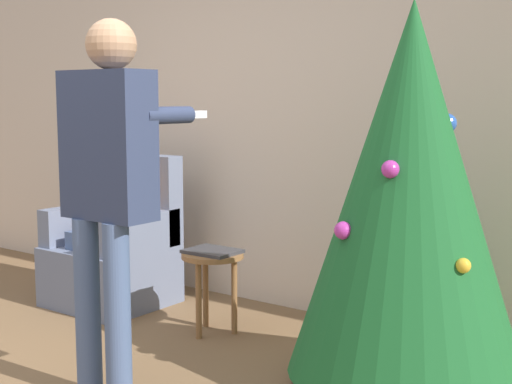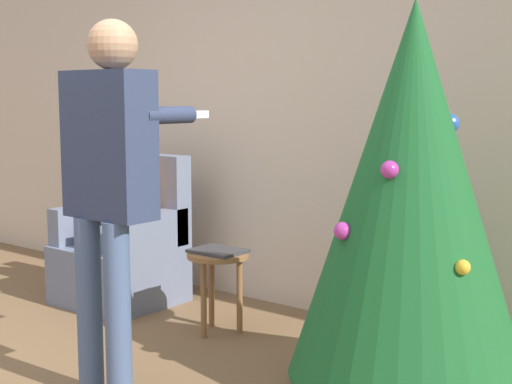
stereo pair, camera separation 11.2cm
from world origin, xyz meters
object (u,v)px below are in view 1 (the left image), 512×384
(christmas_tree, at_px, (409,191))
(side_stool, at_px, (213,268))
(person_seated, at_px, (112,208))
(person_standing, at_px, (108,173))
(armchair, at_px, (116,253))

(christmas_tree, xyz_separation_m, side_stool, (-1.30, 0.13, -0.57))
(person_seated, distance_m, side_stool, 0.99)
(christmas_tree, height_order, person_standing, christmas_tree)
(person_seated, height_order, person_standing, person_standing)
(person_standing, xyz_separation_m, side_stool, (-0.21, 0.98, -0.66))
(armchair, distance_m, person_seated, 0.32)
(side_stool, bearing_deg, person_standing, -78.19)
(christmas_tree, height_order, armchair, christmas_tree)
(person_seated, bearing_deg, armchair, 90.00)
(christmas_tree, distance_m, person_standing, 1.39)
(person_seated, bearing_deg, person_standing, -42.41)
(person_seated, distance_m, person_standing, 1.62)
(christmas_tree, bearing_deg, side_stool, 174.24)
(armchair, distance_m, side_stool, 0.96)
(christmas_tree, relative_size, person_standing, 1.05)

